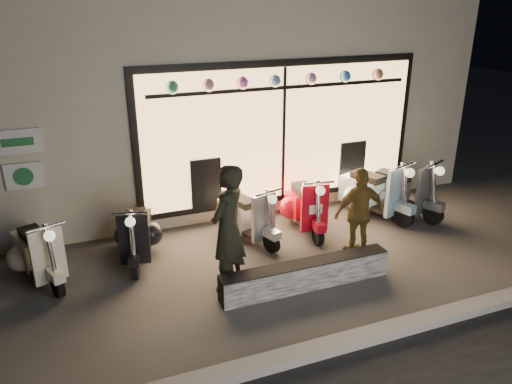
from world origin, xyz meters
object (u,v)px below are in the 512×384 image
scooter_red (304,204)px  woman (360,212)px  man (228,229)px  scooter_silver (244,215)px  graffiti_barrier (306,275)px

scooter_red → woman: (0.33, -1.27, 0.31)m
scooter_red → man: 2.46m
scooter_red → man: size_ratio=0.80×
scooter_silver → man: 1.71m
scooter_silver → scooter_red: (1.16, 0.02, 0.02)m
man → woman: bearing=143.5°
graffiti_barrier → scooter_silver: scooter_silver is taller
graffiti_barrier → scooter_red: scooter_red is taller
scooter_silver → woman: woman is taller
scooter_silver → man: (-0.76, -1.45, 0.52)m
scooter_silver → man: man is taller
graffiti_barrier → man: (-1.02, 0.40, 0.72)m
scooter_silver → woman: 1.97m
graffiti_barrier → woman: 1.46m
graffiti_barrier → woman: woman is taller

